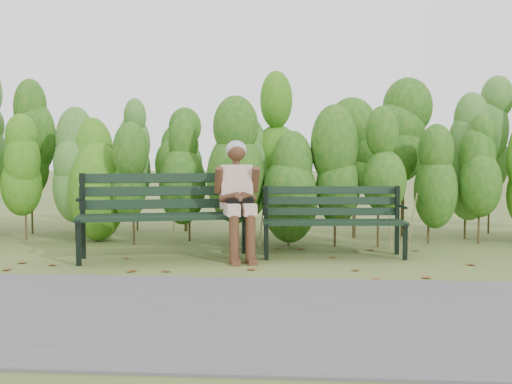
{
  "coord_description": "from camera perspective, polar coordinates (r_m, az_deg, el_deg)",
  "views": [
    {
      "loc": [
        0.51,
        -6.5,
        1.17
      ],
      "look_at": [
        0.0,
        0.35,
        0.75
      ],
      "focal_mm": 42.0,
      "sensor_mm": 36.0,
      "label": 1
    }
  ],
  "objects": [
    {
      "name": "hedge_band",
      "position": [
        8.38,
        0.78,
        4.09
      ],
      "size": [
        11.04,
        1.67,
        2.42
      ],
      "color": "#47381E",
      "rests_on": "ground"
    },
    {
      "name": "bench_left",
      "position": [
        6.89,
        -8.59,
        -1.52
      ],
      "size": [
        2.04,
        1.1,
        0.97
      ],
      "color": "black",
      "rests_on": "ground"
    },
    {
      "name": "footpath",
      "position": [
        4.49,
        -2.49,
        -11.54
      ],
      "size": [
        60.0,
        2.5,
        0.01
      ],
      "primitive_type": "cube",
      "color": "#474749",
      "rests_on": "ground"
    },
    {
      "name": "ground",
      "position": [
        6.63,
        -0.23,
        -6.67
      ],
      "size": [
        80.0,
        80.0,
        0.0
      ],
      "primitive_type": "plane",
      "color": "#455828"
    },
    {
      "name": "leaf_litter",
      "position": [
        6.62,
        -5.79,
        -6.67
      ],
      "size": [
        5.56,
        2.03,
        0.01
      ],
      "color": "brown",
      "rests_on": "ground"
    },
    {
      "name": "seated_woman",
      "position": [
        6.75,
        -1.73,
        0.07
      ],
      "size": [
        0.55,
        0.8,
        1.34
      ],
      "color": "tan",
      "rests_on": "ground"
    },
    {
      "name": "bench_right",
      "position": [
        7.01,
        7.32,
        -2.19
      ],
      "size": [
        1.66,
        0.65,
        0.81
      ],
      "color": "black",
      "rests_on": "ground"
    }
  ]
}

